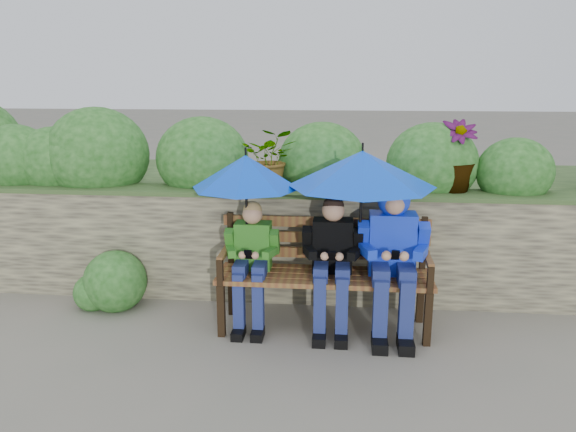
# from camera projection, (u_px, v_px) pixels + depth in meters

# --- Properties ---
(ground) EXTENTS (60.00, 60.00, 0.00)m
(ground) POSITION_uv_depth(u_px,v_px,m) (287.00, 331.00, 4.62)
(ground) COLOR slate
(ground) RESTS_ON ground
(garden_backdrop) EXTENTS (8.00, 2.88, 1.89)m
(garden_backdrop) POSITION_uv_depth(u_px,v_px,m) (284.00, 208.00, 5.99)
(garden_backdrop) COLOR #4B4639
(garden_backdrop) RESTS_ON ground
(park_bench) EXTENTS (1.74, 0.51, 0.92)m
(park_bench) POSITION_uv_depth(u_px,v_px,m) (325.00, 266.00, 4.61)
(park_bench) COLOR black
(park_bench) RESTS_ON ground
(boy_left) EXTENTS (0.44, 0.51, 1.05)m
(boy_left) POSITION_uv_depth(u_px,v_px,m) (252.00, 257.00, 4.58)
(boy_left) COLOR #1D5E18
(boy_left) RESTS_ON ground
(boy_middle) EXTENTS (0.49, 0.56, 1.11)m
(boy_middle) POSITION_uv_depth(u_px,v_px,m) (332.00, 257.00, 4.51)
(boy_middle) COLOR black
(boy_middle) RESTS_ON ground
(boy_right) EXTENTS (0.56, 0.68, 1.21)m
(boy_right) POSITION_uv_depth(u_px,v_px,m) (393.00, 248.00, 4.44)
(boy_right) COLOR blue
(boy_right) RESTS_ON ground
(umbrella_left) EXTENTS (0.88, 0.88, 0.80)m
(umbrella_left) POSITION_uv_depth(u_px,v_px,m) (246.00, 172.00, 4.45)
(umbrella_left) COLOR #033FD9
(umbrella_left) RESTS_ON ground
(umbrella_right) EXTENTS (1.15, 1.15, 0.83)m
(umbrella_right) POSITION_uv_depth(u_px,v_px,m) (362.00, 169.00, 4.32)
(umbrella_right) COLOR #033FD9
(umbrella_right) RESTS_ON ground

